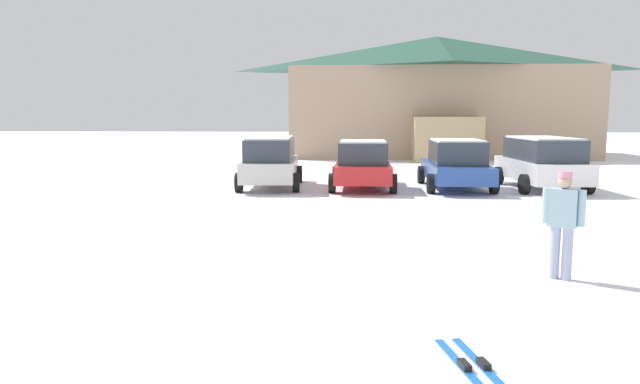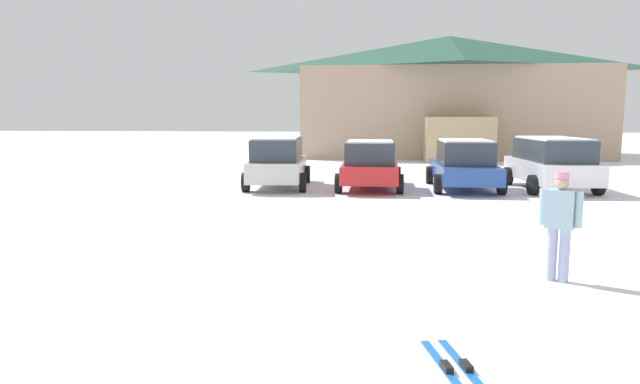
% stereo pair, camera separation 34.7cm
% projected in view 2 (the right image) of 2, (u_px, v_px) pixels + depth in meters
% --- Properties ---
extents(ski_lodge, '(17.91, 11.14, 7.28)m').
position_uv_depth(ski_lodge, '(448.00, 96.00, 35.17)').
color(ski_lodge, tan).
rests_on(ski_lodge, ground).
extents(parked_silver_wagon, '(2.30, 4.30, 1.75)m').
position_uv_depth(parked_silver_wagon, '(278.00, 160.00, 19.75)').
color(parked_silver_wagon, beige).
rests_on(parked_silver_wagon, ground).
extents(parked_red_sedan, '(2.19, 4.11, 1.65)m').
position_uv_depth(parked_red_sedan, '(370.00, 165.00, 19.35)').
color(parked_red_sedan, red).
rests_on(parked_red_sedan, ground).
extents(parked_blue_hatchback, '(2.23, 4.50, 1.68)m').
position_uv_depth(parked_blue_hatchback, '(464.00, 164.00, 19.27)').
color(parked_blue_hatchback, '#264994').
rests_on(parked_blue_hatchback, ground).
extents(parked_white_suv, '(2.48, 4.36, 1.76)m').
position_uv_depth(parked_white_suv, '(551.00, 162.00, 19.05)').
color(parked_white_suv, white).
rests_on(parked_white_suv, ground).
extents(skier_adult_in_blue_parka, '(0.56, 0.40, 1.67)m').
position_uv_depth(skier_adult_in_blue_parka, '(560.00, 220.00, 8.53)').
color(skier_adult_in_blue_parka, '#A1ADD0').
rests_on(skier_adult_in_blue_parka, ground).
extents(pair_of_skis, '(0.57, 1.39, 0.08)m').
position_uv_depth(pair_of_skis, '(455.00, 367.00, 5.65)').
color(pair_of_skis, '#1A5EB4').
rests_on(pair_of_skis, ground).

